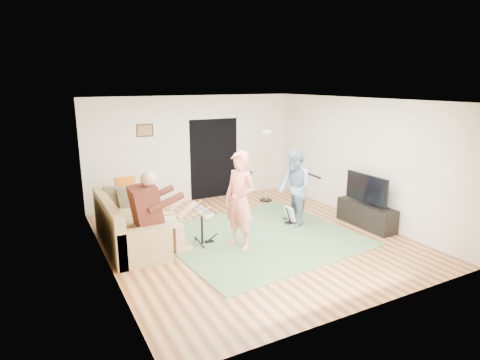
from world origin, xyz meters
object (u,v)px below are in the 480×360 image
Objects in this scene: guitarist at (294,188)px; guitar_spare at (290,214)px; torchiere_lamp at (267,153)px; dining_chair at (130,210)px; sofa at (125,230)px; singer at (240,201)px; television at (366,188)px; drum_kit at (202,229)px; tv_cabinet at (366,215)px.

guitarist is 0.60m from guitar_spare.
torchiere_lamp is 1.71× the size of dining_chair.
singer is at bearing -30.43° from sofa.
dining_chair is at bearing 155.76° from guitar_spare.
television is (1.29, -0.79, 0.03)m from guitarist.
tv_cabinet is at bearing -11.76° from drum_kit.
guitarist is 1.94m from torchiere_lamp.
guitar_spare is (1.57, 0.61, -0.69)m from singer.
guitarist is (1.59, 0.52, -0.09)m from singer.
tv_cabinet is at bearing 69.26° from guitarist.
dining_chair reaches higher than sofa.
singer reaches higher than drum_kit.
drum_kit is at bearing 168.24° from tv_cabinet.
drum_kit is at bearing -63.31° from dining_chair.
sofa is at bearing 163.98° from tv_cabinet.
tv_cabinet is (4.50, -2.30, -0.13)m from dining_chair.
guitar_spare reaches higher than drum_kit.
drum_kit is 0.39× the size of torchiere_lamp.
singer is (1.88, -1.10, 0.61)m from sofa.
torchiere_lamp is (0.43, 1.84, 0.44)m from guitarist.
television is (4.45, -2.30, 0.47)m from dining_chair.
guitarist reaches higher than dining_chair.
sofa is 2.26m from singer.
television reaches higher than guitar_spare.
singer is 2.89m from television.
sofa is 2.93× the size of guitar_spare.
sofa is 4.98m from television.
torchiere_lamp is 1.31× the size of tv_cabinet.
drum_kit is 0.43× the size of guitarist.
singer reaches higher than guitarist.
guitar_spare is at bearing 145.76° from television.
torchiere_lamp is at bearing 108.90° from tv_cabinet.
dining_chair reaches higher than tv_cabinet.
sofa is 1.63× the size of tv_cabinet.
guitarist reaches higher than tv_cabinet.
television is at bearing -72.08° from torchiere_lamp.
guitarist is 3.53m from dining_chair.
singer is 1.70× the size of dining_chair.
sofa is 2.13× the size of dining_chair.
drum_kit is at bearing -143.73° from torchiere_lamp.
guitar_spare is 2.08m from torchiere_lamp.
guitarist is at bearing -9.56° from sofa.
sofa is 0.98m from dining_chair.
dining_chair reaches higher than guitar_spare.
singer is 1.30× the size of tv_cabinet.
drum_kit is at bearing 168.08° from television.
sofa is at bearing -113.95° from dining_chair.
torchiere_lamp is (3.90, 1.26, 0.95)m from sofa.
singer reaches higher than sofa.
singer is 1.64× the size of television.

